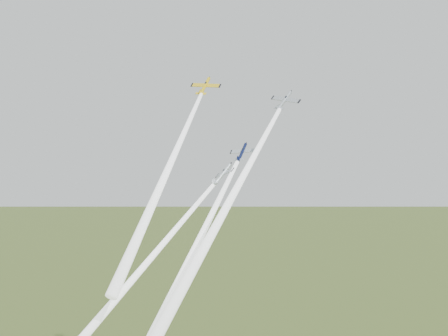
# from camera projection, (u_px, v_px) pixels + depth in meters

# --- Properties ---
(plane_yellow) EXTENTS (9.73, 9.20, 7.55)m
(plane_yellow) POSITION_uv_depth(u_px,v_px,m) (205.00, 86.00, 147.94)
(plane_yellow) COLOR yellow
(smoke_trail_yellow) EXTENTS (15.90, 42.76, 44.81)m
(smoke_trail_yellow) POSITION_uv_depth(u_px,v_px,m) (163.00, 180.00, 126.85)
(smoke_trail_yellow) COLOR white
(plane_navy) EXTENTS (7.94, 6.52, 6.12)m
(plane_navy) POSITION_uv_depth(u_px,v_px,m) (242.00, 152.00, 131.50)
(plane_navy) COLOR #0D153D
(smoke_trail_navy) EXTENTS (8.82, 43.83, 44.60)m
(smoke_trail_navy) POSITION_uv_depth(u_px,v_px,m) (185.00, 270.00, 112.25)
(smoke_trail_navy) COLOR white
(plane_silver_right) EXTENTS (8.42, 6.65, 7.55)m
(plane_silver_right) POSITION_uv_depth(u_px,v_px,m) (284.00, 100.00, 132.15)
(plane_silver_right) COLOR #AFB5BD
(smoke_trail_silver_right) EXTENTS (5.04, 46.45, 47.09)m
(smoke_trail_silver_right) POSITION_uv_depth(u_px,v_px,m) (222.00, 215.00, 113.12)
(smoke_trail_silver_right) COLOR white
(plane_silver_low) EXTENTS (8.85, 9.38, 8.12)m
(plane_silver_low) POSITION_uv_depth(u_px,v_px,m) (223.00, 174.00, 130.68)
(plane_silver_low) COLOR silver
(smoke_trail_silver_low) EXTENTS (20.76, 46.57, 49.99)m
(smoke_trail_silver_low) POSITION_uv_depth(u_px,v_px,m) (115.00, 300.00, 119.13)
(smoke_trail_silver_low) COLOR white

